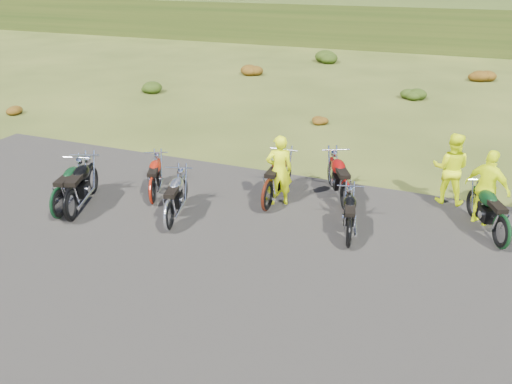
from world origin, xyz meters
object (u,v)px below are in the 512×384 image
at_px(motorcycle_7, 498,248).
at_px(person_middle, 279,171).
at_px(motorcycle_0, 74,221).
at_px(motorcycle_3, 170,231).

relative_size(motorcycle_7, person_middle, 1.18).
relative_size(motorcycle_0, person_middle, 1.28).
bearing_deg(motorcycle_7, motorcycle_0, 82.00).
relative_size(motorcycle_3, motorcycle_7, 0.98).
height_order(motorcycle_7, person_middle, person_middle).
height_order(motorcycle_3, motorcycle_7, motorcycle_7).
distance_m(motorcycle_0, person_middle, 5.02).
bearing_deg(motorcycle_3, motorcycle_0, 84.76).
xyz_separation_m(motorcycle_0, motorcycle_3, (2.34, 0.45, 0.00)).
bearing_deg(motorcycle_7, motorcycle_3, 83.17).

